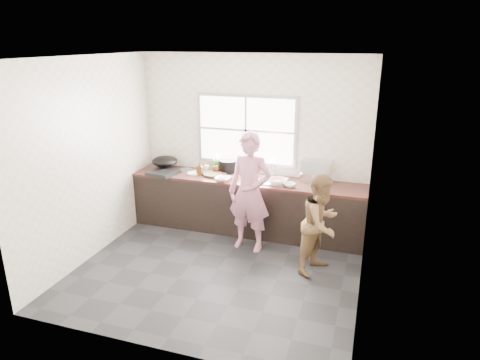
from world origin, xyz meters
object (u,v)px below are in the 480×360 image
(bowl_crabs, at_px, (278,182))
(bowl_held, at_px, (290,184))
(bowl_mince, at_px, (223,179))
(bottle_green, at_px, (216,163))
(burner, at_px, (163,173))
(pot_lid_left, at_px, (162,173))
(wok, at_px, (165,161))
(plate_food, at_px, (193,173))
(pot_lid_right, at_px, (186,170))
(dish_rack, at_px, (316,170))
(bottle_brown_tall, at_px, (200,169))
(bottle_brown_short, at_px, (216,168))
(person_side, at_px, (321,224))
(black_pot, at_px, (228,166))
(cutting_board, at_px, (215,174))
(woman, at_px, (250,196))
(glass_jar, at_px, (207,168))

(bowl_crabs, xyz_separation_m, bowl_held, (0.18, -0.05, -0.00))
(bowl_mince, bearing_deg, bottle_green, 121.80)
(burner, bearing_deg, bowl_crabs, 2.60)
(bottle_green, height_order, pot_lid_left, bottle_green)
(wok, bearing_deg, pot_lid_left, -74.28)
(plate_food, relative_size, pot_lid_right, 0.90)
(dish_rack, distance_m, pot_lid_right, 2.10)
(bottle_brown_tall, bearing_deg, wok, 173.54)
(plate_food, xyz_separation_m, bottle_brown_short, (0.32, 0.18, 0.07))
(person_side, height_order, bowl_crabs, person_side)
(bowl_mince, height_order, bottle_brown_tall, bottle_brown_tall)
(bowl_held, relative_size, pot_lid_left, 0.79)
(bowl_crabs, relative_size, bottle_brown_short, 1.42)
(black_pot, xyz_separation_m, dish_rack, (1.40, 0.00, 0.06))
(bottle_green, xyz_separation_m, bottle_brown_short, (0.03, -0.07, -0.06))
(plate_food, height_order, pot_lid_right, plate_food)
(person_side, bearing_deg, cutting_board, 87.76)
(woman, relative_size, black_pot, 5.77)
(person_side, distance_m, bottle_brown_tall, 2.22)
(bowl_crabs, relative_size, pot_lid_right, 0.94)
(person_side, xyz_separation_m, wok, (-2.67, 0.94, 0.34))
(cutting_board, bearing_deg, pot_lid_right, 168.47)
(bowl_crabs, relative_size, plate_food, 1.05)
(bowl_mince, relative_size, bottle_brown_short, 1.51)
(black_pot, bearing_deg, person_side, -34.07)
(bottle_green, bearing_deg, bowl_mince, -58.20)
(bottle_green, distance_m, wok, 0.85)
(bowl_held, distance_m, bottle_brown_tall, 1.47)
(bowl_crabs, xyz_separation_m, bottle_brown_tall, (-1.28, 0.11, 0.06))
(woman, relative_size, pot_lid_right, 6.93)
(burner, bearing_deg, pot_lid_right, 53.82)
(bowl_mince, bearing_deg, woman, -33.24)
(person_side, xyz_separation_m, pot_lid_right, (-2.33, 1.01, 0.21))
(bowl_held, bearing_deg, bottle_green, 162.77)
(bowl_held, xyz_separation_m, black_pot, (-1.08, 0.40, 0.07))
(cutting_board, relative_size, bottle_green, 1.40)
(burner, relative_size, pot_lid_right, 1.74)
(bowl_crabs, xyz_separation_m, wok, (-1.93, 0.18, 0.10))
(person_side, height_order, cutting_board, person_side)
(bottle_green, distance_m, pot_lid_right, 0.52)
(plate_food, xyz_separation_m, glass_jar, (0.15, 0.19, 0.04))
(burner, bearing_deg, black_pot, 24.87)
(bowl_held, relative_size, bottle_green, 0.82)
(bowl_mince, relative_size, plate_food, 1.12)
(bowl_mince, distance_m, bottle_green, 0.53)
(glass_jar, bearing_deg, bottle_green, 21.98)
(black_pot, xyz_separation_m, plate_food, (-0.50, -0.25, -0.09))
(woman, relative_size, pot_lid_left, 5.85)
(bowl_held, height_order, plate_food, bowl_held)
(bowl_crabs, bearing_deg, wok, 174.69)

